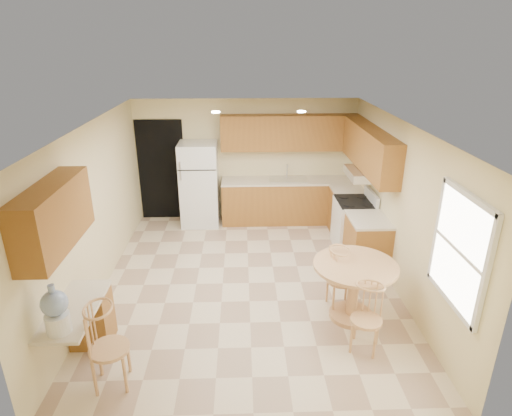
{
  "coord_description": "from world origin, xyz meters",
  "views": [
    {
      "loc": [
        -0.09,
        -5.83,
        3.61
      ],
      "look_at": [
        0.12,
        0.3,
        1.16
      ],
      "focal_mm": 30.0,
      "sensor_mm": 36.0,
      "label": 1
    }
  ],
  "objects_px": {
    "chair_table_b": "(369,316)",
    "water_crock": "(56,311)",
    "refrigerator": "(199,184)",
    "chair_table_a": "(343,276)",
    "dining_table": "(354,283)",
    "chair_desk": "(105,345)",
    "stove": "(354,224)"
  },
  "relations": [
    {
      "from": "chair_table_b",
      "to": "water_crock",
      "type": "height_order",
      "value": "water_crock"
    },
    {
      "from": "refrigerator",
      "to": "chair_table_a",
      "type": "distance_m",
      "value": 3.88
    },
    {
      "from": "dining_table",
      "to": "water_crock",
      "type": "bearing_deg",
      "value": -160.6
    },
    {
      "from": "chair_desk",
      "to": "water_crock",
      "type": "distance_m",
      "value": 0.61
    },
    {
      "from": "chair_table_a",
      "to": "chair_table_b",
      "type": "bearing_deg",
      "value": 0.66
    },
    {
      "from": "chair_table_a",
      "to": "water_crock",
      "type": "height_order",
      "value": "water_crock"
    },
    {
      "from": "chair_table_b",
      "to": "chair_desk",
      "type": "distance_m",
      "value": 2.99
    },
    {
      "from": "chair_table_b",
      "to": "water_crock",
      "type": "relative_size",
      "value": 1.58
    },
    {
      "from": "chair_table_b",
      "to": "refrigerator",
      "type": "bearing_deg",
      "value": -35.91
    },
    {
      "from": "refrigerator",
      "to": "chair_desk",
      "type": "xyz_separation_m",
      "value": [
        -0.6,
        -4.55,
        -0.24
      ]
    },
    {
      "from": "refrigerator",
      "to": "dining_table",
      "type": "distance_m",
      "value": 4.08
    },
    {
      "from": "stove",
      "to": "refrigerator",
      "type": "bearing_deg",
      "value": 157.01
    },
    {
      "from": "chair_table_a",
      "to": "chair_desk",
      "type": "xyz_separation_m",
      "value": [
        -2.84,
        -1.38,
        0.05
      ]
    },
    {
      "from": "stove",
      "to": "dining_table",
      "type": "xyz_separation_m",
      "value": [
        -0.52,
        -2.1,
        0.07
      ]
    },
    {
      "from": "chair_table_a",
      "to": "chair_desk",
      "type": "relative_size",
      "value": 0.92
    },
    {
      "from": "stove",
      "to": "water_crock",
      "type": "distance_m",
      "value": 5.16
    },
    {
      "from": "chair_desk",
      "to": "water_crock",
      "type": "height_order",
      "value": "water_crock"
    },
    {
      "from": "refrigerator",
      "to": "chair_table_b",
      "type": "relative_size",
      "value": 1.93
    },
    {
      "from": "refrigerator",
      "to": "stove",
      "type": "relative_size",
      "value": 1.56
    },
    {
      "from": "chair_table_b",
      "to": "water_crock",
      "type": "bearing_deg",
      "value": 31.76
    },
    {
      "from": "chair_table_b",
      "to": "chair_desk",
      "type": "bearing_deg",
      "value": 33.4
    },
    {
      "from": "stove",
      "to": "chair_table_a",
      "type": "xyz_separation_m",
      "value": [
        -0.64,
        -1.94,
        0.09
      ]
    },
    {
      "from": "chair_table_b",
      "to": "chair_table_a",
      "type": "bearing_deg",
      "value": -58.92
    },
    {
      "from": "stove",
      "to": "water_crock",
      "type": "relative_size",
      "value": 1.95
    },
    {
      "from": "refrigerator",
      "to": "chair_desk",
      "type": "bearing_deg",
      "value": -97.52
    },
    {
      "from": "stove",
      "to": "dining_table",
      "type": "bearing_deg",
      "value": -104.02
    },
    {
      "from": "refrigerator",
      "to": "chair_table_a",
      "type": "relative_size",
      "value": 1.86
    },
    {
      "from": "refrigerator",
      "to": "stove",
      "type": "xyz_separation_m",
      "value": [
        2.88,
        -1.22,
        -0.38
      ]
    },
    {
      "from": "stove",
      "to": "chair_desk",
      "type": "relative_size",
      "value": 1.09
    },
    {
      "from": "chair_table_b",
      "to": "dining_table",
      "type": "bearing_deg",
      "value": -65.99
    },
    {
      "from": "chair_table_a",
      "to": "chair_table_b",
      "type": "xyz_separation_m",
      "value": [
        0.11,
        -0.9,
        -0.02
      ]
    },
    {
      "from": "chair_desk",
      "to": "water_crock",
      "type": "bearing_deg",
      "value": -100.39
    }
  ]
}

